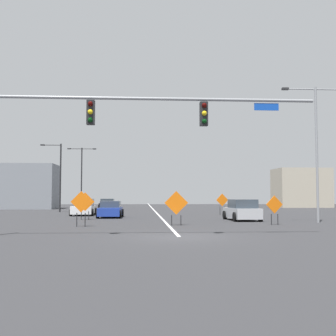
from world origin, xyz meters
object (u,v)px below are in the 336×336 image
(car_white_mid, at_px, (84,208))
(car_black_passing, at_px, (107,204))
(car_blue_approaching, at_px, (111,210))
(street_lamp_far_left, at_px, (316,141))
(street_lamp_near_left, at_px, (82,172))
(construction_sign_median_near, at_px, (222,201))
(traffic_signal_assembly, at_px, (96,122))
(construction_sign_left_shoulder, at_px, (274,206))
(construction_sign_median_far, at_px, (85,203))
(construction_sign_right_lane, at_px, (81,204))
(car_silver_near, at_px, (242,210))
(construction_sign_right_shoulder, at_px, (176,204))
(street_lamp_mid_right, at_px, (59,174))

(car_white_mid, height_order, car_black_passing, car_white_mid)
(car_blue_approaching, bearing_deg, car_black_passing, 95.02)
(street_lamp_far_left, relative_size, street_lamp_near_left, 1.11)
(construction_sign_median_near, bearing_deg, traffic_signal_assembly, -114.60)
(construction_sign_left_shoulder, xyz_separation_m, car_white_mid, (-13.22, 13.21, -0.44))
(traffic_signal_assembly, relative_size, construction_sign_median_near, 7.63)
(traffic_signal_assembly, bearing_deg, construction_sign_median_far, 99.01)
(car_white_mid, bearing_deg, construction_sign_right_lane, -83.14)
(traffic_signal_assembly, bearing_deg, construction_sign_left_shoulder, 35.62)
(construction_sign_median_near, distance_m, car_blue_approaching, 10.76)
(street_lamp_near_left, distance_m, construction_sign_left_shoulder, 35.46)
(car_white_mid, bearing_deg, car_silver_near, -34.90)
(traffic_signal_assembly, distance_m, construction_sign_right_lane, 7.44)
(construction_sign_right_shoulder, xyz_separation_m, car_white_mid, (-7.21, 13.39, -0.58))
(street_lamp_far_left, xyz_separation_m, construction_sign_median_far, (-15.63, 4.42, -4.10))
(construction_sign_median_far, height_order, car_white_mid, construction_sign_median_far)
(construction_sign_median_near, bearing_deg, construction_sign_median_far, -147.78)
(construction_sign_median_near, relative_size, construction_sign_median_far, 0.97)
(car_white_mid, xyz_separation_m, car_silver_near, (12.32, -8.59, 0.02))
(construction_sign_median_near, height_order, car_white_mid, construction_sign_median_near)
(street_lamp_mid_right, relative_size, car_black_passing, 1.61)
(construction_sign_right_lane, distance_m, car_white_mid, 14.23)
(street_lamp_far_left, relative_size, construction_sign_median_far, 4.49)
(street_lamp_near_left, xyz_separation_m, construction_sign_right_shoulder, (9.90, -31.65, -3.56))
(car_silver_near, relative_size, car_blue_approaching, 1.04)
(construction_sign_right_shoulder, height_order, car_silver_near, construction_sign_right_shoulder)
(traffic_signal_assembly, relative_size, car_blue_approaching, 3.70)
(street_lamp_far_left, height_order, construction_sign_right_lane, street_lamp_far_left)
(street_lamp_mid_right, xyz_separation_m, construction_sign_median_far, (4.72, -14.75, -2.88))
(construction_sign_median_near, relative_size, construction_sign_left_shoulder, 1.10)
(street_lamp_near_left, distance_m, construction_sign_right_lane, 32.86)
(street_lamp_near_left, height_order, car_white_mid, street_lamp_near_left)
(construction_sign_right_lane, bearing_deg, construction_sign_left_shoulder, 4.46)
(construction_sign_right_shoulder, height_order, construction_sign_left_shoulder, construction_sign_right_shoulder)
(traffic_signal_assembly, distance_m, construction_sign_median_far, 14.02)
(construction_sign_median_far, relative_size, car_silver_near, 0.48)
(traffic_signal_assembly, distance_m, street_lamp_mid_right, 28.93)
(street_lamp_near_left, bearing_deg, construction_sign_right_lane, -82.27)
(street_lamp_mid_right, relative_size, car_silver_near, 1.77)
(street_lamp_near_left, bearing_deg, traffic_signal_assembly, -81.41)
(street_lamp_mid_right, height_order, construction_sign_median_near, street_lamp_mid_right)
(street_lamp_near_left, bearing_deg, construction_sign_left_shoulder, -63.18)
(construction_sign_median_near, bearing_deg, street_lamp_near_left, 130.28)
(street_lamp_near_left, xyz_separation_m, car_white_mid, (2.70, -18.26, -4.14))
(construction_sign_right_shoulder, distance_m, car_silver_near, 7.04)
(traffic_signal_assembly, relative_size, construction_sign_median_far, 7.43)
(construction_sign_left_shoulder, distance_m, car_white_mid, 18.69)
(construction_sign_right_lane, distance_m, construction_sign_right_shoulder, 5.56)
(construction_sign_right_shoulder, height_order, car_white_mid, construction_sign_right_shoulder)
(car_blue_approaching, bearing_deg, construction_sign_right_shoulder, -64.51)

